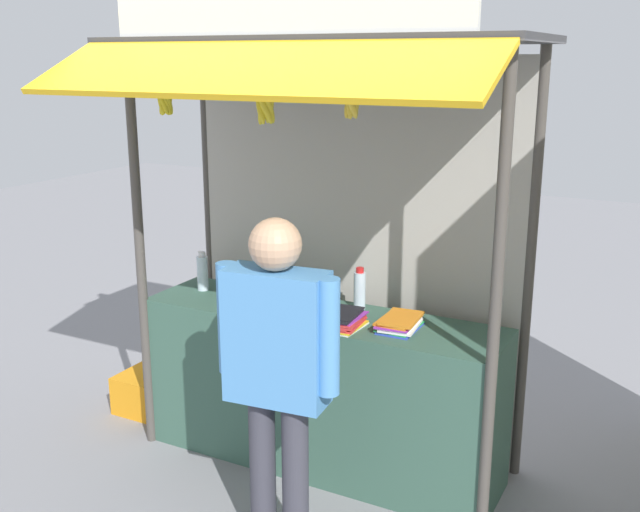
{
  "coord_description": "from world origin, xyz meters",
  "views": [
    {
      "loc": [
        1.93,
        -3.66,
        2.43
      ],
      "look_at": [
        0.0,
        0.0,
        1.32
      ],
      "focal_mm": 41.73,
      "sensor_mm": 36.0,
      "label": 1
    }
  ],
  "objects_px": {
    "banana_bunch_inner_right": "(352,105)",
    "banana_bunch_rightmost": "(265,109)",
    "water_bottle_front_left": "(203,272)",
    "plastic_crate": "(150,392)",
    "water_bottle_center": "(360,289)",
    "magazine_stack_mid_left": "(400,323)",
    "banana_bunch_inner_left": "(165,102)",
    "vendor_person": "(277,359)",
    "magazine_stack_left": "(344,320)",
    "water_bottle_back_right": "(262,273)"
  },
  "relations": [
    {
      "from": "vendor_person",
      "to": "magazine_stack_left",
      "type": "bearing_deg",
      "value": 83.53
    },
    {
      "from": "banana_bunch_inner_left",
      "to": "vendor_person",
      "type": "bearing_deg",
      "value": -25.54
    },
    {
      "from": "vendor_person",
      "to": "plastic_crate",
      "type": "relative_size",
      "value": 4.46
    },
    {
      "from": "water_bottle_center",
      "to": "banana_bunch_inner_left",
      "type": "relative_size",
      "value": 0.89
    },
    {
      "from": "water_bottle_center",
      "to": "water_bottle_front_left",
      "type": "distance_m",
      "value": 1.06
    },
    {
      "from": "water_bottle_front_left",
      "to": "banana_bunch_inner_right",
      "type": "distance_m",
      "value": 1.74
    },
    {
      "from": "vendor_person",
      "to": "banana_bunch_inner_left",
      "type": "bearing_deg",
      "value": 148.79
    },
    {
      "from": "plastic_crate",
      "to": "water_bottle_center",
      "type": "bearing_deg",
      "value": 5.03
    },
    {
      "from": "water_bottle_center",
      "to": "magazine_stack_left",
      "type": "height_order",
      "value": "water_bottle_center"
    },
    {
      "from": "magazine_stack_left",
      "to": "banana_bunch_inner_right",
      "type": "height_order",
      "value": "banana_bunch_inner_right"
    },
    {
      "from": "vendor_person",
      "to": "plastic_crate",
      "type": "bearing_deg",
      "value": 145.1
    },
    {
      "from": "plastic_crate",
      "to": "banana_bunch_inner_right",
      "type": "bearing_deg",
      "value": -13.83
    },
    {
      "from": "water_bottle_center",
      "to": "water_bottle_front_left",
      "type": "xyz_separation_m",
      "value": [
        -1.05,
        -0.14,
        0.0
      ]
    },
    {
      "from": "magazine_stack_left",
      "to": "banana_bunch_inner_left",
      "type": "height_order",
      "value": "banana_bunch_inner_left"
    },
    {
      "from": "water_bottle_center",
      "to": "vendor_person",
      "type": "bearing_deg",
      "value": -87.17
    },
    {
      "from": "water_bottle_back_right",
      "to": "plastic_crate",
      "type": "distance_m",
      "value": 1.35
    },
    {
      "from": "water_bottle_front_left",
      "to": "magazine_stack_mid_left",
      "type": "height_order",
      "value": "water_bottle_front_left"
    },
    {
      "from": "magazine_stack_left",
      "to": "banana_bunch_rightmost",
      "type": "relative_size",
      "value": 0.9
    },
    {
      "from": "magazine_stack_mid_left",
      "to": "banana_bunch_rightmost",
      "type": "xyz_separation_m",
      "value": [
        -0.62,
        -0.36,
        1.17
      ]
    },
    {
      "from": "magazine_stack_mid_left",
      "to": "magazine_stack_left",
      "type": "distance_m",
      "value": 0.31
    },
    {
      "from": "water_bottle_center",
      "to": "banana_bunch_rightmost",
      "type": "height_order",
      "value": "banana_bunch_rightmost"
    },
    {
      "from": "magazine_stack_mid_left",
      "to": "vendor_person",
      "type": "xyz_separation_m",
      "value": [
        -0.29,
        -0.83,
        0.03
      ]
    },
    {
      "from": "water_bottle_center",
      "to": "vendor_person",
      "type": "relative_size",
      "value": 0.15
    },
    {
      "from": "water_bottle_center",
      "to": "magazine_stack_mid_left",
      "type": "relative_size",
      "value": 0.82
    },
    {
      "from": "banana_bunch_inner_right",
      "to": "banana_bunch_rightmost",
      "type": "height_order",
      "value": "same"
    },
    {
      "from": "banana_bunch_rightmost",
      "to": "plastic_crate",
      "type": "height_order",
      "value": "banana_bunch_rightmost"
    },
    {
      "from": "banana_bunch_inner_left",
      "to": "banana_bunch_inner_right",
      "type": "bearing_deg",
      "value": 0.06
    },
    {
      "from": "vendor_person",
      "to": "water_bottle_center",
      "type": "bearing_deg",
      "value": 87.17
    },
    {
      "from": "water_bottle_center",
      "to": "magazine_stack_mid_left",
      "type": "xyz_separation_m",
      "value": [
        0.34,
        -0.21,
        -0.08
      ]
    },
    {
      "from": "water_bottle_front_left",
      "to": "water_bottle_center",
      "type": "bearing_deg",
      "value": 7.6
    },
    {
      "from": "plastic_crate",
      "to": "water_bottle_back_right",
      "type": "bearing_deg",
      "value": 4.21
    },
    {
      "from": "water_bottle_back_right",
      "to": "plastic_crate",
      "type": "xyz_separation_m",
      "value": [
        -0.92,
        -0.07,
        -0.98
      ]
    },
    {
      "from": "magazine_stack_mid_left",
      "to": "banana_bunch_inner_right",
      "type": "bearing_deg",
      "value": -110.79
    },
    {
      "from": "banana_bunch_inner_right",
      "to": "plastic_crate",
      "type": "xyz_separation_m",
      "value": [
        -1.77,
        0.44,
        -2.07
      ]
    },
    {
      "from": "magazine_stack_mid_left",
      "to": "vendor_person",
      "type": "height_order",
      "value": "vendor_person"
    },
    {
      "from": "water_bottle_back_right",
      "to": "magazine_stack_mid_left",
      "type": "distance_m",
      "value": 1.0
    },
    {
      "from": "water_bottle_center",
      "to": "banana_bunch_inner_right",
      "type": "xyz_separation_m",
      "value": [
        0.21,
        -0.57,
        1.12
      ]
    },
    {
      "from": "magazine_stack_left",
      "to": "banana_bunch_inner_right",
      "type": "relative_size",
      "value": 1.06
    },
    {
      "from": "water_bottle_center",
      "to": "banana_bunch_inner_left",
      "type": "distance_m",
      "value": 1.55
    },
    {
      "from": "water_bottle_back_right",
      "to": "magazine_stack_mid_left",
      "type": "relative_size",
      "value": 1.03
    },
    {
      "from": "water_bottle_front_left",
      "to": "magazine_stack_mid_left",
      "type": "relative_size",
      "value": 0.82
    },
    {
      "from": "magazine_stack_left",
      "to": "banana_bunch_inner_right",
      "type": "xyz_separation_m",
      "value": [
        0.15,
        -0.23,
        1.19
      ]
    },
    {
      "from": "water_bottle_center",
      "to": "banana_bunch_inner_right",
      "type": "bearing_deg",
      "value": -70.05
    },
    {
      "from": "magazine_stack_left",
      "to": "plastic_crate",
      "type": "xyz_separation_m",
      "value": [
        -1.62,
        0.2,
        -0.88
      ]
    },
    {
      "from": "magazine_stack_left",
      "to": "plastic_crate",
      "type": "distance_m",
      "value": 1.86
    },
    {
      "from": "banana_bunch_inner_right",
      "to": "banana_bunch_rightmost",
      "type": "relative_size",
      "value": 0.85
    },
    {
      "from": "water_bottle_front_left",
      "to": "banana_bunch_rightmost",
      "type": "height_order",
      "value": "banana_bunch_rightmost"
    },
    {
      "from": "banana_bunch_inner_right",
      "to": "banana_bunch_rightmost",
      "type": "distance_m",
      "value": 0.49
    },
    {
      "from": "banana_bunch_rightmost",
      "to": "banana_bunch_inner_left",
      "type": "bearing_deg",
      "value": 179.96
    },
    {
      "from": "water_bottle_back_right",
      "to": "banana_bunch_inner_right",
      "type": "xyz_separation_m",
      "value": [
        0.85,
        -0.5,
        1.09
      ]
    }
  ]
}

